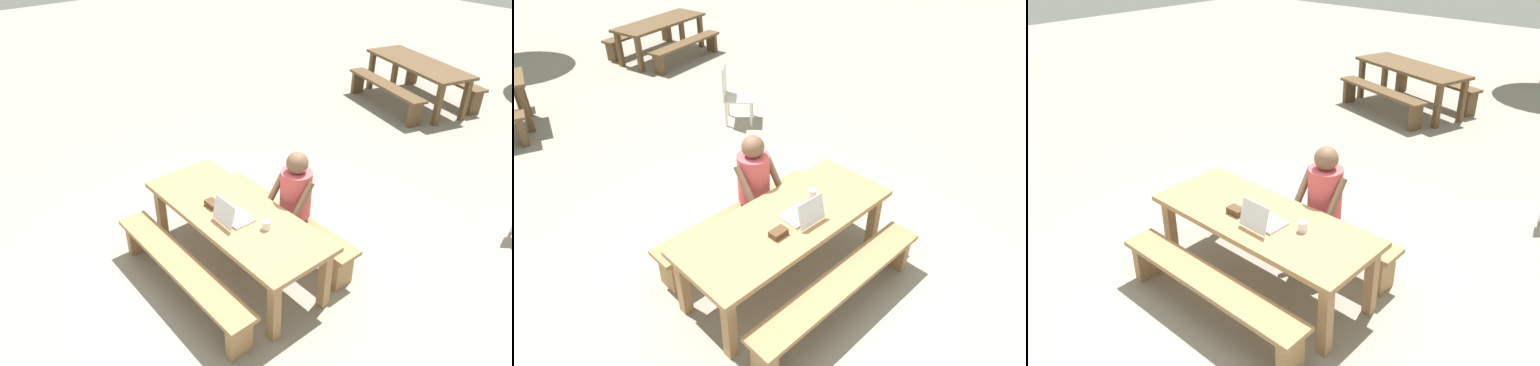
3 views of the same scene
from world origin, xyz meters
The scene contains 12 objects.
ground_plane centered at (0.00, 0.00, 0.00)m, with size 30.00×30.00×0.00m, color gray.
picnic_table_front centered at (0.00, 0.00, 0.62)m, with size 2.11×0.83×0.72m.
bench_near centered at (0.00, -0.65, 0.33)m, with size 1.99×0.30×0.42m.
bench_far centered at (0.00, 0.65, 0.33)m, with size 1.99×0.30×0.42m.
laptop centered at (0.10, -0.11, 0.78)m, with size 0.31×0.31×0.25m.
small_pouch centered at (-0.22, -0.11, 0.74)m, with size 0.15×0.10×0.06m.
coffee_mug centered at (0.41, 0.06, 0.76)m, with size 0.08×0.08×0.09m.
person_seated centered at (0.19, 0.62, 0.72)m, with size 0.44×0.42×1.23m.
plastic_chair centered at (1.79, 2.92, 0.47)m, with size 0.62×0.62×0.91m.
picnic_table_rear centered at (2.67, 6.30, 0.63)m, with size 2.13×1.20×0.73m.
bench_rear_south centered at (2.82, 5.64, 0.32)m, with size 1.83×0.70×0.42m.
bench_rear_north centered at (2.52, 6.95, 0.32)m, with size 1.83×0.70×0.42m.
Camera 2 is at (-2.32, -2.21, 3.31)m, focal length 32.04 mm.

